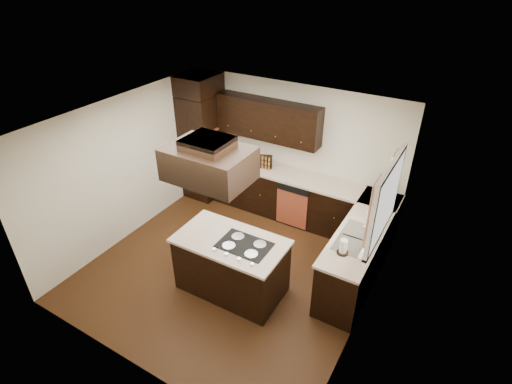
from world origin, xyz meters
TOP-DOWN VIEW (x-y plane):
  - floor at (0.00, 0.00)m, footprint 4.20×4.20m
  - ceiling at (0.00, 0.00)m, footprint 4.20×4.20m
  - wall_back at (0.00, 2.11)m, footprint 4.20×0.02m
  - wall_front at (0.00, -2.11)m, footprint 4.20×0.02m
  - wall_left at (-2.11, 0.00)m, footprint 0.02×4.20m
  - wall_right at (2.11, 0.00)m, footprint 0.02×4.20m
  - oven_column at (-1.78, 1.71)m, footprint 0.65×0.75m
  - wall_oven_face at (-1.43, 1.71)m, footprint 0.05×0.62m
  - base_cabinets_back at (0.03, 1.80)m, footprint 2.93×0.60m
  - base_cabinets_right at (1.80, 0.90)m, footprint 0.60×2.40m
  - countertop_back at (0.03, 1.79)m, footprint 2.93×0.63m
  - countertop_right at (1.79, 0.90)m, footprint 0.63×2.40m
  - upper_cabinets at (-0.43, 1.93)m, footprint 2.00×0.34m
  - dishwasher_front at (0.33, 1.50)m, footprint 0.60×0.05m
  - window_frame at (2.07, 0.55)m, footprint 0.06×1.32m
  - window_pane at (2.10, 0.55)m, footprint 0.00×1.20m
  - curtain_left at (2.01, 0.13)m, footprint 0.02×0.34m
  - curtain_right at (2.01, 0.97)m, footprint 0.02×0.34m
  - sink_rim at (1.80, 0.55)m, footprint 0.52×0.84m
  - island at (0.26, -0.39)m, footprint 1.53×0.85m
  - island_top at (0.26, -0.39)m, footprint 1.59×0.90m
  - cooktop at (0.49, -0.38)m, footprint 0.73×0.49m
  - range_hood at (0.10, -0.55)m, footprint 1.05×0.72m
  - hood_duct at (0.10, -0.55)m, footprint 0.55×0.50m
  - blender_base at (-0.94, 1.78)m, footprint 0.15×0.15m
  - blender_pitcher at (-0.94, 1.78)m, footprint 0.13×0.13m
  - spice_rack at (-0.41, 1.77)m, footprint 0.32×0.18m
  - mixing_bowl at (-1.11, 1.75)m, footprint 0.30×0.30m
  - soap_bottle at (1.79, 1.08)m, footprint 0.12×0.12m
  - paper_towel at (1.72, 0.14)m, footprint 0.11×0.11m

SIDE VIEW (x-z plane):
  - floor at x=0.00m, z-range -0.02..0.00m
  - dishwasher_front at x=0.33m, z-range 0.04..0.76m
  - base_cabinets_back at x=0.03m, z-range 0.00..0.88m
  - base_cabinets_right at x=1.80m, z-range 0.00..0.88m
  - island at x=0.26m, z-range 0.00..0.88m
  - countertop_back at x=0.03m, z-range 0.88..0.92m
  - countertop_right at x=1.79m, z-range 0.88..0.92m
  - island_top at x=0.26m, z-range 0.88..0.92m
  - sink_rim at x=1.80m, z-range 0.92..0.93m
  - cooktop at x=0.49m, z-range 0.92..0.93m
  - mixing_bowl at x=-1.11m, z-range 0.92..0.99m
  - blender_base at x=-0.94m, z-range 0.92..1.02m
  - soap_bottle at x=1.79m, z-range 0.92..1.13m
  - paper_towel at x=1.72m, z-range 0.92..1.14m
  - spice_rack at x=-0.41m, z-range 0.92..1.18m
  - oven_column at x=-1.78m, z-range 0.00..2.12m
  - wall_oven_face at x=-1.43m, z-range 0.73..1.51m
  - blender_pitcher at x=-0.94m, z-range 1.02..1.28m
  - wall_back at x=0.00m, z-range 0.00..2.50m
  - wall_front at x=0.00m, z-range 0.00..2.50m
  - wall_left at x=-2.11m, z-range 0.00..2.50m
  - wall_right at x=2.11m, z-range 0.00..2.50m
  - window_frame at x=2.07m, z-range 1.09..2.21m
  - window_pane at x=2.10m, z-range 1.15..2.15m
  - curtain_left at x=2.01m, z-range 1.25..2.15m
  - curtain_right at x=2.01m, z-range 1.25..2.15m
  - upper_cabinets at x=-0.43m, z-range 1.45..2.17m
  - range_hood at x=0.10m, z-range 1.95..2.37m
  - hood_duct at x=0.10m, z-range 2.37..2.50m
  - ceiling at x=0.00m, z-range 2.50..2.52m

